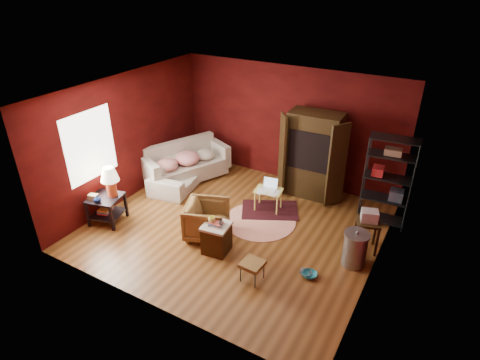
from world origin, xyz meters
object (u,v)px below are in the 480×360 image
object	(u,v)px
side_table	(108,190)
wire_shelving	(389,178)
hamper	(217,237)
tv_armoire	(313,154)
laptop_desk	(269,192)
sofa	(185,164)
armchair	(207,218)

from	to	relation	value
side_table	wire_shelving	size ratio (longest dim) A/B	0.64
hamper	wire_shelving	bearing A→B (deg)	45.62
wire_shelving	tv_armoire	bearing A→B (deg)	163.19
tv_armoire	laptop_desk	bearing A→B (deg)	-118.75
laptop_desk	tv_armoire	distance (m)	1.34
sofa	armchair	size ratio (longest dim) A/B	2.83
armchair	wire_shelving	distance (m)	3.67
side_table	tv_armoire	distance (m)	4.45
side_table	hamper	size ratio (longest dim) A/B	1.82
armchair	laptop_desk	size ratio (longest dim) A/B	1.14
hamper	laptop_desk	size ratio (longest dim) A/B	0.94
side_table	wire_shelving	distance (m)	5.62
sofa	side_table	bearing A→B (deg)	163.98
tv_armoire	wire_shelving	world-z (taller)	tv_armoire
armchair	tv_armoire	size ratio (longest dim) A/B	0.41
sofa	armchair	xyz separation A→B (m)	(1.78, -1.68, -0.04)
tv_armoire	wire_shelving	bearing A→B (deg)	-13.90
side_table	tv_armoire	xyz separation A→B (m)	(3.18, 3.09, 0.30)
side_table	wire_shelving	xyz separation A→B (m)	(4.91, 2.73, 0.31)
side_table	laptop_desk	distance (m)	3.33
hamper	wire_shelving	distance (m)	3.58
armchair	side_table	distance (m)	2.13
hamper	laptop_desk	distance (m)	1.80
armchair	hamper	distance (m)	0.54
laptop_desk	wire_shelving	bearing A→B (deg)	9.00
sofa	tv_armoire	distance (m)	3.12
wire_shelving	sofa	bearing A→B (deg)	-178.89
side_table	hamper	distance (m)	2.51
sofa	wire_shelving	world-z (taller)	wire_shelving
laptop_desk	hamper	bearing A→B (deg)	-104.56
armchair	side_table	world-z (taller)	side_table
laptop_desk	sofa	bearing A→B (deg)	166.23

